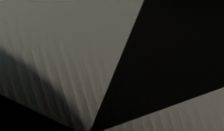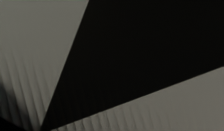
# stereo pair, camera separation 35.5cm
# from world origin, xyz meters

# --- Properties ---
(ground_plane) EXTENTS (160.00, 160.00, 0.00)m
(ground_plane) POSITION_xyz_m (0.00, 0.00, 0.00)
(ground_plane) COLOR #383330
(platform) EXTENTS (32.00, 6.73, 0.93)m
(platform) POSITION_xyz_m (0.00, 4.36, 0.46)
(platform) COLOR gray
(platform) RESTS_ON ground
(platform_edge_coping) EXTENTS (32.00, 0.36, 0.02)m
(platform_edge_coping) POSITION_xyz_m (0.00, 1.18, 0.94)
(platform_edge_coping) COLOR beige
(platform_edge_coping) RESTS_ON platform
(rail_near) EXTENTS (52.00, 0.08, 0.14)m
(rail_near) POSITION_xyz_m (0.00, -1.62, 0.07)
(rail_near) COLOR gray
(rail_near) RESTS_ON ground
(rail_far) EXTENTS (52.00, 0.08, 0.14)m
(rail_far) POSITION_xyz_m (0.00, -0.18, 0.07)
(rail_far) COLOR gray
(rail_far) RESTS_ON ground
(train) EXTENTS (25.05, 2.73, 4.32)m
(train) POSITION_xyz_m (-5.07, -0.90, 2.21)
(train) COLOR black
(train) RESTS_ON ground
(station_building) EXTENTS (7.88, 4.05, 5.94)m
(station_building) POSITION_xyz_m (0.83, 5.01, 2.63)
(station_building) COLOR white
(station_building) RESTS_ON platform
(bench_by_lamp) EXTENTS (1.41, 0.47, 0.88)m
(bench_by_lamp) POSITION_xyz_m (6.41, 3.90, 1.40)
(bench_by_lamp) COLOR #26727F
(bench_by_lamp) RESTS_ON platform
(bench_near_building) EXTENTS (1.41, 0.46, 0.88)m
(bench_near_building) POSITION_xyz_m (9.84, 3.74, 1.40)
(bench_near_building) COLOR #26727F
(bench_near_building) RESTS_ON platform
(planter_under_sign) EXTENTS (0.85, 0.32, 0.57)m
(planter_under_sign) POSITION_xyz_m (6.40, 3.04, 1.20)
(planter_under_sign) COLOR #9E5138
(planter_under_sign) RESTS_ON platform
(lamp_post_platform) EXTENTS (0.32, 0.50, 3.52)m
(lamp_post_platform) POSITION_xyz_m (-5.58, 1.86, 3.40)
(lamp_post_platform) COLOR black
(lamp_post_platform) RESTS_ON platform
(station_sign_board) EXTENTS (0.96, 0.06, 1.57)m
(station_sign_board) POSITION_xyz_m (-3.35, 1.71, 2.12)
(station_sign_board) COLOR black
(station_sign_board) RESTS_ON platform
(tree_far_right) EXTENTS (3.15, 3.23, 7.23)m
(tree_far_right) POSITION_xyz_m (9.00, 11.81, 5.42)
(tree_far_right) COLOR #4C3828
(tree_far_right) RESTS_ON ground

